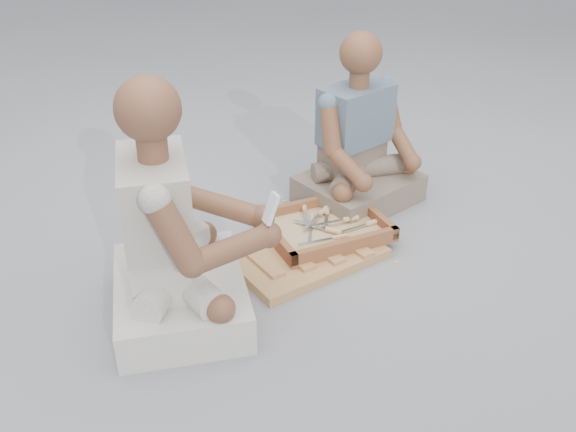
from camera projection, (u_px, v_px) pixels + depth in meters
name	position (u px, v px, depth m)	size (l,w,h in m)	color
ground	(297.00, 294.00, 2.45)	(60.00, 60.00, 0.00)	gray
carved_panel	(304.00, 254.00, 2.65)	(0.60, 0.40, 0.04)	#A27A3F
tool_tray	(324.00, 228.00, 2.75)	(0.52, 0.43, 0.06)	brown
chisel_0	(321.00, 213.00, 2.83)	(0.18, 0.15, 0.02)	silver
chisel_1	(312.00, 222.00, 2.79)	(0.11, 0.21, 0.02)	silver
chisel_2	(369.00, 224.00, 2.76)	(0.22, 0.05, 0.02)	silver
chisel_3	(327.00, 211.00, 2.84)	(0.11, 0.21, 0.02)	silver
chisel_4	(335.00, 238.00, 2.67)	(0.22, 0.03, 0.02)	silver
chisel_5	(304.00, 208.00, 2.86)	(0.09, 0.21, 0.02)	silver
chisel_6	(346.00, 219.00, 2.77)	(0.22, 0.02, 0.02)	silver
chisel_7	(329.00, 230.00, 2.71)	(0.16, 0.18, 0.02)	silver
wood_chip_0	(285.00, 201.00, 3.08)	(0.02, 0.01, 0.00)	tan
wood_chip_1	(357.00, 261.00, 2.64)	(0.02, 0.01, 0.00)	tan
wood_chip_2	(293.00, 221.00, 2.92)	(0.02, 0.01, 0.00)	tan
wood_chip_3	(287.00, 281.00, 2.52)	(0.02, 0.01, 0.00)	tan
wood_chip_4	(262.00, 226.00, 2.88)	(0.02, 0.01, 0.00)	tan
wood_chip_5	(396.00, 262.00, 2.63)	(0.02, 0.01, 0.00)	tan
wood_chip_6	(364.00, 248.00, 2.72)	(0.02, 0.01, 0.00)	tan
wood_chip_7	(288.00, 232.00, 2.83)	(0.02, 0.01, 0.00)	tan
wood_chip_8	(288.00, 232.00, 2.84)	(0.02, 0.01, 0.00)	tan
wood_chip_9	(340.00, 232.00, 2.83)	(0.02, 0.01, 0.00)	tan
wood_chip_10	(295.00, 198.00, 3.11)	(0.02, 0.01, 0.00)	tan
wood_chip_11	(354.00, 213.00, 2.98)	(0.02, 0.01, 0.00)	tan
craftsman	(174.00, 242.00, 2.20)	(0.63, 0.63, 0.90)	beige
companion	(359.00, 149.00, 2.96)	(0.62, 0.55, 0.80)	#7B6A59
mobile_phone	(271.00, 208.00, 2.15)	(0.06, 0.05, 0.11)	white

